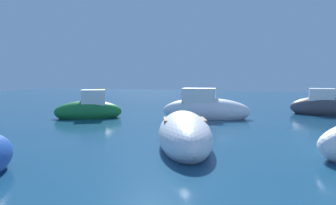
{
  "coord_description": "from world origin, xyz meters",
  "views": [
    {
      "loc": [
        -4.68,
        -3.89,
        2.16
      ],
      "look_at": [
        -9.71,
        11.29,
        0.78
      ],
      "focal_mm": 34.58,
      "sensor_mm": 36.0,
      "label": 1
    }
  ],
  "objects": [
    {
      "name": "moored_boat_3",
      "position": [
        -13.51,
        10.14,
        0.41
      ],
      "size": [
        3.5,
        2.7,
        1.67
      ],
      "rotation": [
        0.0,
        0.0,
        3.65
      ],
      "color": "#197233",
      "rests_on": "ground"
    },
    {
      "name": "moored_boat_7",
      "position": [
        -1.97,
        15.41,
        0.43
      ],
      "size": [
        3.92,
        1.73,
        1.71
      ],
      "rotation": [
        0.0,
        0.0,
        6.21
      ],
      "color": "#3F3F47",
      "rests_on": "ground"
    },
    {
      "name": "moored_boat_2",
      "position": [
        -7.96,
        11.85,
        0.46
      ],
      "size": [
        4.49,
        1.99,
        1.79
      ],
      "rotation": [
        0.0,
        0.0,
        0.13
      ],
      "color": "white",
      "rests_on": "ground"
    },
    {
      "name": "moored_boat_5",
      "position": [
        -7.2,
        5.26,
        0.38
      ],
      "size": [
        2.95,
        4.69,
        1.37
      ],
      "rotation": [
        0.0,
        0.0,
        5.06
      ],
      "color": "white",
      "rests_on": "ground"
    }
  ]
}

